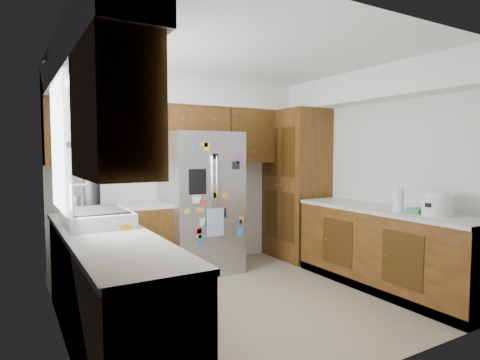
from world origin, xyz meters
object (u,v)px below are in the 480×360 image
(rice_cooker, at_px, (437,202))
(pantry, at_px, (296,184))
(fridge, at_px, (201,202))
(paper_towel, at_px, (398,200))

(rice_cooker, bearing_deg, pantry, 89.99)
(pantry, height_order, fridge, pantry)
(fridge, height_order, paper_towel, fridge)
(pantry, xyz_separation_m, fridge, (-1.50, 0.05, -0.17))
(paper_towel, bearing_deg, pantry, 86.10)
(pantry, relative_size, paper_towel, 8.75)
(pantry, bearing_deg, paper_towel, -93.90)
(pantry, xyz_separation_m, rice_cooker, (-0.00, -2.23, -0.02))
(fridge, bearing_deg, paper_towel, -54.59)
(fridge, relative_size, paper_towel, 7.33)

